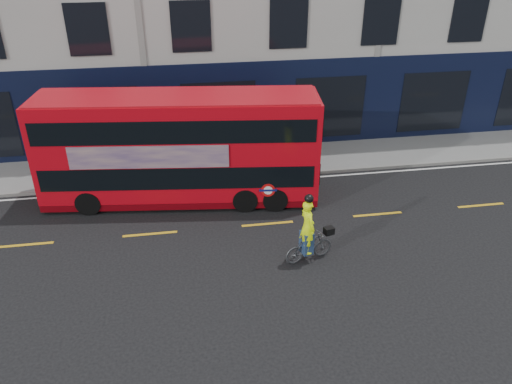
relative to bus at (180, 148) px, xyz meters
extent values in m
plane|color=black|center=(-1.22, -3.79, -2.05)|extent=(120.00, 120.00, 0.00)
cube|color=slate|center=(-1.22, 2.71, -1.99)|extent=(60.00, 3.00, 0.12)
cube|color=slate|center=(-1.22, 1.21, -1.99)|extent=(60.00, 0.12, 0.13)
cube|color=black|center=(-1.22, 4.19, -0.05)|extent=(50.00, 0.08, 4.00)
cube|color=silver|center=(-1.22, 0.91, -2.05)|extent=(58.00, 0.10, 0.01)
cube|color=red|center=(-0.04, 0.01, 0.12)|extent=(10.06, 3.42, 3.54)
cube|color=#600309|center=(-0.04, 0.01, -1.78)|extent=(10.06, 3.38, 0.27)
cube|color=black|center=(-0.04, 0.01, -0.66)|extent=(9.68, 3.41, 0.81)
cube|color=black|center=(-0.04, 0.01, 1.04)|extent=(9.68, 3.41, 0.81)
cube|color=#9F0B14|center=(-0.04, 0.01, 1.91)|extent=(9.86, 3.31, 0.07)
cube|color=black|center=(4.88, -0.59, -0.66)|extent=(0.28, 2.01, 0.81)
cube|color=black|center=(4.88, -0.59, 1.04)|extent=(0.28, 2.01, 0.81)
cube|color=black|center=(-4.95, 0.61, -0.66)|extent=(0.28, 2.01, 0.81)
cube|color=tan|center=(-1.07, -1.03, 0.19)|extent=(5.35, 0.69, 0.81)
cylinder|color=red|center=(2.94, -1.52, -1.15)|extent=(0.50, 0.08, 0.50)
cylinder|color=white|center=(2.94, -1.52, -1.15)|extent=(0.32, 0.06, 0.32)
cube|color=#0C1459|center=(2.94, -1.53, -1.15)|extent=(0.63, 0.10, 0.08)
cylinder|color=black|center=(3.34, -0.41, -1.60)|extent=(1.17, 2.38, 0.90)
cylinder|color=black|center=(2.28, -0.28, -1.60)|extent=(1.17, 2.38, 0.90)
cylinder|color=black|center=(-3.24, 0.40, -1.60)|extent=(1.17, 2.38, 0.90)
imported|color=#4B4D50|center=(3.67, -4.53, -1.57)|extent=(1.66, 0.86, 0.96)
imported|color=#D4F40A|center=(3.56, -4.55, -0.81)|extent=(0.57, 0.72, 1.74)
cube|color=black|center=(4.31, -4.35, -1.17)|extent=(0.34, 0.30, 0.23)
cube|color=navy|center=(3.56, -4.55, -1.37)|extent=(0.41, 0.46, 0.73)
sphere|color=black|center=(3.56, -4.55, 0.14)|extent=(0.27, 0.27, 0.27)
camera|label=1|loc=(0.06, -16.65, 7.19)|focal=35.00mm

